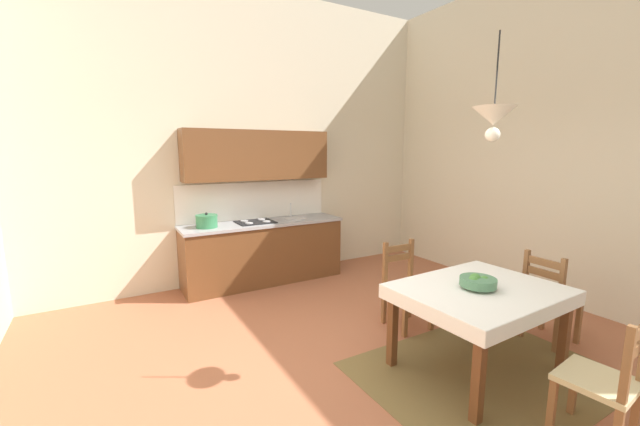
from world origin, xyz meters
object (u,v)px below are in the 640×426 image
(kitchen_cabinetry, at_px, (262,224))
(dining_chair_camera_side, at_px, (605,381))
(fruit_bowl, at_px, (478,282))
(dining_table, at_px, (479,301))
(dining_chair_kitchen_side, at_px, (406,287))
(pendant_lamp, at_px, (494,117))
(dining_chair_window_side, at_px, (549,299))

(kitchen_cabinetry, distance_m, dining_chair_camera_side, 4.19)
(kitchen_cabinetry, relative_size, fruit_bowl, 7.77)
(kitchen_cabinetry, xyz_separation_m, dining_table, (0.76, -3.12, -0.22))
(kitchen_cabinetry, distance_m, dining_chair_kitchen_side, 2.34)
(pendant_lamp, bearing_deg, fruit_bowl, 49.43)
(kitchen_cabinetry, distance_m, fruit_bowl, 3.21)
(dining_chair_camera_side, bearing_deg, dining_chair_window_side, 41.23)
(dining_chair_window_side, distance_m, pendant_lamp, 2.09)
(fruit_bowl, distance_m, pendant_lamp, 1.36)
(dining_chair_camera_side, relative_size, fruit_bowl, 3.10)
(dining_chair_camera_side, bearing_deg, dining_table, 87.64)
(dining_table, bearing_deg, kitchen_cabinetry, 103.66)
(dining_chair_window_side, bearing_deg, fruit_bowl, 178.37)
(dining_chair_window_side, relative_size, pendant_lamp, 1.16)
(dining_chair_window_side, relative_size, fruit_bowl, 3.10)
(kitchen_cabinetry, xyz_separation_m, dining_chair_kitchen_side, (0.81, -2.16, -0.41))
(dining_chair_kitchen_side, height_order, pendant_lamp, pendant_lamp)
(fruit_bowl, relative_size, pendant_lamp, 0.37)
(kitchen_cabinetry, relative_size, dining_chair_window_side, 2.51)
(kitchen_cabinetry, relative_size, pendant_lamp, 2.90)
(kitchen_cabinetry, xyz_separation_m, fruit_bowl, (0.71, -3.13, -0.04))
(dining_chair_camera_side, bearing_deg, fruit_bowl, 90.21)
(dining_chair_camera_side, distance_m, dining_chair_window_side, 1.44)
(kitchen_cabinetry, xyz_separation_m, pendant_lamp, (0.63, -3.23, 1.31))
(dining_chair_camera_side, distance_m, dining_chair_kitchen_side, 1.95)
(dining_table, height_order, fruit_bowl, fruit_bowl)
(dining_chair_camera_side, xyz_separation_m, pendant_lamp, (-0.09, 0.88, 1.72))
(dining_chair_camera_side, xyz_separation_m, dining_chair_kitchen_side, (0.09, 1.95, 0.00))
(dining_chair_camera_side, distance_m, fruit_bowl, 1.05)
(dining_chair_kitchen_side, bearing_deg, pendant_lamp, -99.93)
(dining_table, distance_m, fruit_bowl, 0.18)
(dining_table, bearing_deg, pendant_lamp, -140.75)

